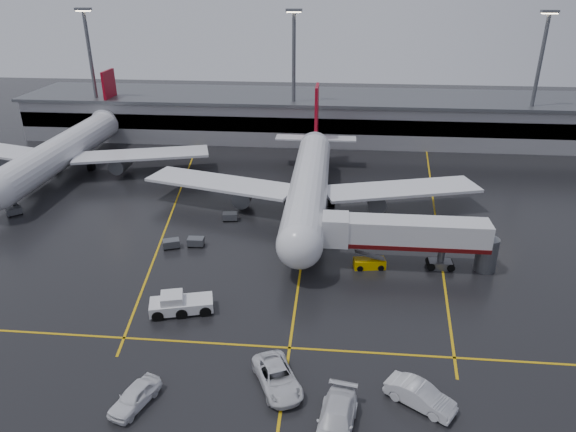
{
  "coord_description": "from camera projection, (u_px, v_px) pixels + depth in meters",
  "views": [
    {
      "loc": [
        3.42,
        -60.09,
        30.58
      ],
      "look_at": [
        -2.0,
        -2.0,
        4.0
      ],
      "focal_mm": 32.7,
      "sensor_mm": 36.0,
      "label": 1
    }
  ],
  "objects": [
    {
      "name": "main_airliner",
      "position": [
        310.0,
        181.0,
        74.46
      ],
      "size": [
        48.8,
        45.6,
        14.1
      ],
      "color": "silver",
      "rests_on": "ground"
    },
    {
      "name": "light_mast_mid",
      "position": [
        294.0,
        70.0,
        99.89
      ],
      "size": [
        3.0,
        1.2,
        25.45
      ],
      "color": "#595B60",
      "rests_on": "ground"
    },
    {
      "name": "apron_line_stop",
      "position": [
        289.0,
        348.0,
        47.48
      ],
      "size": [
        60.0,
        0.25,
        0.02
      ],
      "primitive_type": "cube",
      "color": "gold",
      "rests_on": "ground"
    },
    {
      "name": "light_mast_right",
      "position": [
        538.0,
        74.0,
        96.09
      ],
      "size": [
        3.0,
        1.2,
        25.45
      ],
      "color": "#595B60",
      "rests_on": "ground"
    },
    {
      "name": "ground",
      "position": [
        305.0,
        238.0,
        67.41
      ],
      "size": [
        220.0,
        220.0,
        0.0
      ],
      "primitive_type": "plane",
      "color": "black",
      "rests_on": "ground"
    },
    {
      "name": "light_mast_left",
      "position": [
        92.0,
        67.0,
        103.27
      ],
      "size": [
        3.0,
        1.2,
        25.45
      ],
      "color": "#595B60",
      "rests_on": "ground"
    },
    {
      "name": "baggage_cart_e",
      "position": [
        14.0,
        211.0,
        73.82
      ],
      "size": [
        2.36,
        2.3,
        1.12
      ],
      "color": "#595B60",
      "rests_on": "ground"
    },
    {
      "name": "service_van_d",
      "position": [
        135.0,
        397.0,
        40.84
      ],
      "size": [
        3.48,
        5.21,
        1.65
      ],
      "primitive_type": "imported",
      "rotation": [
        0.0,
        0.0,
        -0.35
      ],
      "color": "white",
      "rests_on": "ground"
    },
    {
      "name": "second_airliner",
      "position": [
        67.0,
        148.0,
        88.88
      ],
      "size": [
        48.8,
        45.6,
        14.1
      ],
      "color": "silver",
      "rests_on": "ground"
    },
    {
      "name": "baggage_cart_d",
      "position": [
        11.0,
        190.0,
        80.99
      ],
      "size": [
        2.36,
        2.01,
        1.12
      ],
      "color": "#595B60",
      "rests_on": "ground"
    },
    {
      "name": "belt_loader",
      "position": [
        369.0,
        263.0,
        60.43
      ],
      "size": [
        3.78,
        2.14,
        2.28
      ],
      "color": "#D7A400",
      "rests_on": "ground"
    },
    {
      "name": "service_van_c",
      "position": [
        420.0,
        396.0,
        40.81
      ],
      "size": [
        5.71,
        4.73,
        1.84
      ],
      "primitive_type": "imported",
      "rotation": [
        0.0,
        0.0,
        0.98
      ],
      "color": "silver",
      "rests_on": "ground"
    },
    {
      "name": "service_van_a",
      "position": [
        277.0,
        377.0,
        42.73
      ],
      "size": [
        5.19,
        6.86,
        1.73
      ],
      "primitive_type": "imported",
      "rotation": [
        0.0,
        0.0,
        0.43
      ],
      "color": "silver",
      "rests_on": "ground"
    },
    {
      "name": "apron_line_left",
      "position": [
        176.0,
        203.0,
        78.16
      ],
      "size": [
        9.99,
        69.35,
        0.02
      ],
      "primitive_type": "cube",
      "rotation": [
        0.0,
        0.0,
        0.14
      ],
      "color": "gold",
      "rests_on": "ground"
    },
    {
      "name": "baggage_cart_a",
      "position": [
        196.0,
        241.0,
        65.27
      ],
      "size": [
        2.04,
        1.37,
        1.12
      ],
      "color": "#595B60",
      "rests_on": "ground"
    },
    {
      "name": "apron_line_centre",
      "position": [
        305.0,
        238.0,
        67.41
      ],
      "size": [
        0.25,
        90.0,
        0.02
      ],
      "primitive_type": "cube",
      "color": "gold",
      "rests_on": "ground"
    },
    {
      "name": "baggage_cart_c",
      "position": [
        230.0,
        216.0,
        72.19
      ],
      "size": [
        2.16,
        1.57,
        1.12
      ],
      "color": "#595B60",
      "rests_on": "ground"
    },
    {
      "name": "baggage_cart_b",
      "position": [
        171.0,
        243.0,
        64.8
      ],
      "size": [
        2.34,
        1.94,
        1.12
      ],
      "color": "#595B60",
      "rests_on": "ground"
    },
    {
      "name": "service_van_b",
      "position": [
        336.0,
        420.0,
        38.47
      ],
      "size": [
        3.72,
        6.92,
        1.91
      ],
      "primitive_type": "imported",
      "rotation": [
        0.0,
        0.0,
        -0.17
      ],
      "color": "silver",
      "rests_on": "ground"
    },
    {
      "name": "apron_line_right",
      "position": [
        435.0,
        212.0,
        74.95
      ],
      "size": [
        7.57,
        69.64,
        0.02
      ],
      "primitive_type": "cube",
      "rotation": [
        0.0,
        0.0,
        -0.1
      ],
      "color": "gold",
      "rests_on": "ground"
    },
    {
      "name": "terminal",
      "position": [
        320.0,
        116.0,
        109.05
      ],
      "size": [
        122.0,
        19.0,
        8.6
      ],
      "color": "gray",
      "rests_on": "ground"
    },
    {
      "name": "pushback_tractor",
      "position": [
        180.0,
        304.0,
        52.26
      ],
      "size": [
        6.63,
        4.05,
        2.21
      ],
      "color": "silver",
      "rests_on": "ground"
    },
    {
      "name": "jet_bridge",
      "position": [
        406.0,
        236.0,
        59.35
      ],
      "size": [
        19.9,
        3.4,
        6.05
      ],
      "color": "silver",
      "rests_on": "ground"
    }
  ]
}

